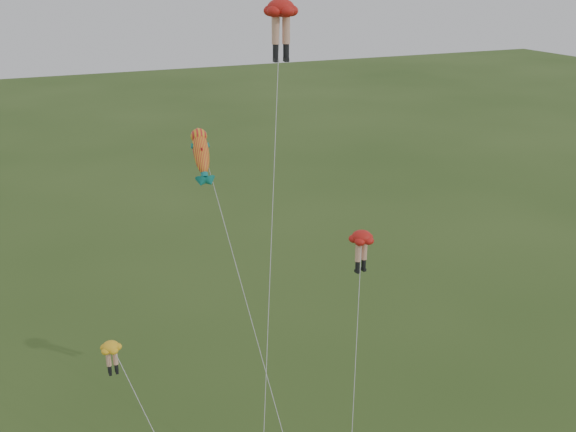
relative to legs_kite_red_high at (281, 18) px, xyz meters
name	(u,v)px	position (x,y,z in m)	size (l,w,h in m)	color
legs_kite_red_high	(281,18)	(0.00, 0.00, 0.00)	(5.69, 9.48, 23.70)	red
legs_kite_red_mid	(361,245)	(3.29, -2.75, -11.02)	(4.67, 7.26, 12.51)	red
legs_kite_yellow	(116,359)	(-9.49, -3.67, -13.99)	(3.80, 7.16, 9.58)	yellow
fish_kite	(202,153)	(-3.56, 2.05, -6.66)	(2.18, 12.50, 17.54)	gold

